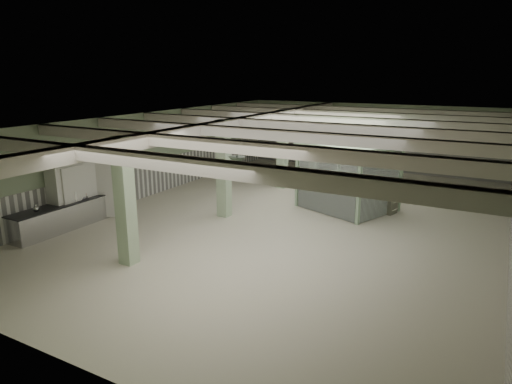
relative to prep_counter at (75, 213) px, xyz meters
The scene contains 30 objects.
floor 7.92m from the prep_counter, 34.23° to the left, with size 20.00×20.00×0.00m, color beige.
ceiling 8.51m from the prep_counter, 34.23° to the left, with size 14.00×20.00×0.02m, color white.
wall_back 15.92m from the prep_counter, 65.65° to the left, with size 14.00×0.02×3.60m, color #9CB590.
wall_front 8.68m from the prep_counter, 40.32° to the right, with size 14.00×0.02×3.60m, color #9CB590.
wall_left 4.67m from the prep_counter, 95.90° to the left, with size 0.02×20.00×3.60m, color #9CB590.
wainscot_left 4.48m from the prep_counter, 95.58° to the left, with size 0.05×19.90×1.50m, color silver.
wainscot_back 15.84m from the prep_counter, 65.61° to the left, with size 13.90×0.05×1.50m, color silver.
girder 6.68m from the prep_counter, 47.76° to the left, with size 0.45×19.90×0.40m, color beige.
beam_a 7.80m from the prep_counter, 25.01° to the right, with size 13.90×0.35×0.32m, color beige.
beam_b 7.20m from the prep_counter, ahead, with size 13.90×0.35×0.32m, color beige.
beam_c 7.44m from the prep_counter, 16.60° to the left, with size 13.90×0.35×0.32m, color beige.
beam_d 8.45m from the prep_counter, 34.23° to the left, with size 13.90×0.35×0.32m, color beige.
beam_e 9.99m from the prep_counter, 46.74° to the left, with size 13.90×0.35×0.32m, color beige.
beam_f 11.87m from the prep_counter, 55.31° to the left, with size 13.90×0.35×0.32m, color beige.
beam_g 13.94m from the prep_counter, 61.31° to the left, with size 13.90×0.35×0.32m, color beige.
column_a 4.53m from the prep_counter, 21.00° to the right, with size 0.42×0.42×3.60m, color #A7C29C.
column_b 5.48m from the prep_counter, 40.49° to the left, with size 0.42×0.42×3.60m, color #A7C29C.
column_c 9.46m from the prep_counter, 64.45° to the left, with size 0.42×0.42×3.60m, color #A7C29C.
column_d 13.16m from the prep_counter, 72.02° to the left, with size 0.42×0.42×3.60m, color #A7C29C.
pendant_front 7.52m from the prep_counter, ahead, with size 0.44×0.44×0.22m, color #2B392B.
pendant_mid 8.99m from the prep_counter, 35.11° to the left, with size 0.44×0.44×0.22m, color #2B392B.
pendant_back 12.46m from the prep_counter, 54.72° to the left, with size 0.44×0.44×0.22m, color #2B392B.
prep_counter is the anchor object (origin of this frame).
pitcher_near 1.63m from the prep_counter, 86.98° to the right, with size 0.18×0.20×0.26m, color #A8A8AD, non-canonical shape.
pitcher_far 1.47m from the prep_counter, 89.09° to the left, with size 0.19×0.22×0.28m, color #A8A8AD, non-canonical shape.
veg_colander 0.62m from the prep_counter, 78.04° to the left, with size 0.45×0.45×0.20m, color #3E3E43, non-canonical shape.
orange_bowl 1.75m from the prep_counter, 86.38° to the left, with size 0.26×0.26×0.09m, color #B2B2B7.
walkin_cooler 0.79m from the prep_counter, 100.50° to the left, with size 1.13×2.39×2.19m.
guard_booth 10.27m from the prep_counter, 40.28° to the left, with size 4.07×3.78×2.65m.
filing_cabinet 11.59m from the prep_counter, 35.60° to the left, with size 0.39×0.56×1.21m, color #646554.
Camera 1 is at (6.44, -14.80, 5.25)m, focal length 32.00 mm.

